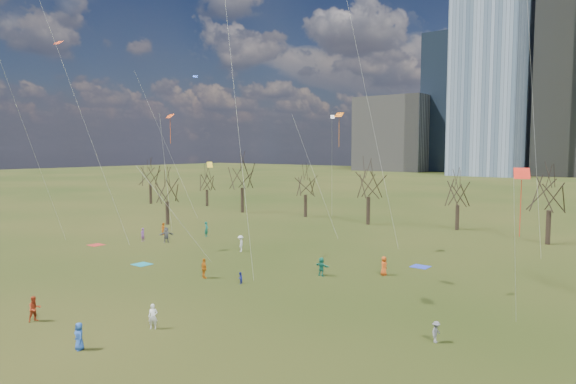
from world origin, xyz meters
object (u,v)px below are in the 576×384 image
Objects in this scene: blanket_teal at (142,264)px; person_0 at (79,336)px; blanket_navy at (420,267)px; person_2 at (34,309)px; person_1 at (153,316)px; blanket_crimson at (96,245)px; person_4 at (204,268)px.

person_0 reaches higher than blanket_teal.
blanket_teal is 1.00× the size of blanket_navy.
blanket_navy is at bearing 89.06° from person_0.
person_2 is at bearing -114.20° from blanket_navy.
blanket_teal and blanket_navy have the same top height.
person_2 is (-6.59, 0.74, 0.06)m from person_0.
blanket_navy is at bearing 35.08° from person_1.
blanket_crimson is 26.61m from person_2.
person_1 is at bearing -25.44° from blanket_crimson.
person_0 is at bearing -33.14° from blanket_crimson.
person_2 is at bearing -174.93° from person_0.
blanket_teal is at bearing 20.85° from person_4.
person_4 is (-6.14, 14.95, 0.09)m from person_0.
person_0 is 0.99× the size of person_1.
blanket_teal is 0.93× the size of person_4.
blanket_crimson is 32.36m from person_0.
blanket_teal and blanket_crimson have the same top height.
person_1 is (27.60, -13.13, 0.76)m from blanket_crimson.
person_0 is 4.59m from person_1.
blanket_navy is 31.05m from person_0.
person_4 is at bearing 3.36° from person_2.
person_2 is at bearing 166.90° from person_1.
person_0 is at bearing -91.29° from person_2.
person_1 is at bearing -103.52° from blanket_navy.
blanket_navy is 36.07m from blanket_crimson.
person_1 is 0.94× the size of person_2.
person_0 is 16.16m from person_4.
blanket_teal is 1.05× the size of person_0.
person_0 reaches higher than blanket_crimson.
blanket_teal is at bearing 146.13° from person_0.
person_2 is (8.10, -14.14, 0.81)m from blanket_teal.
blanket_crimson is at bearing -159.53° from blanket_navy.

